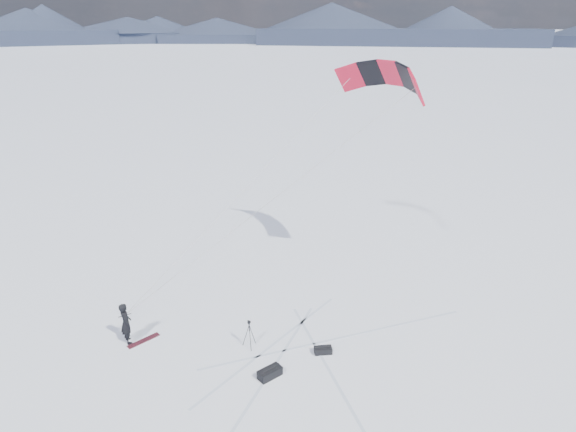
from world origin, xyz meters
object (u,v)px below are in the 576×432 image
snowkiter (129,341)px  gear_bag_a (270,373)px  snowboard (144,341)px  tripod (249,330)px  gear_bag_b (323,350)px

snowkiter → gear_bag_a: 6.63m
snowboard → gear_bag_a: gear_bag_a is taller
snowkiter → tripod: size_ratio=1.49×
snowboard → gear_bag_b: (6.68, -4.07, 0.13)m
tripod → gear_bag_a: (0.02, -2.12, -0.63)m
snowkiter → tripod: (4.65, -2.58, 0.82)m
snowkiter → snowboard: (0.60, -0.24, 0.02)m
gear_bag_a → gear_bag_b: bearing=-4.7°
tripod → gear_bag_a: 2.21m
gear_bag_b → snowboard: bearing=167.3°
gear_bag_a → snowkiter: bearing=121.8°
snowboard → gear_bag_a: bearing=-65.6°
snowkiter → snowboard: bearing=-118.4°
snowkiter → gear_bag_b: bearing=-127.2°
snowkiter → snowboard: snowkiter is taller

